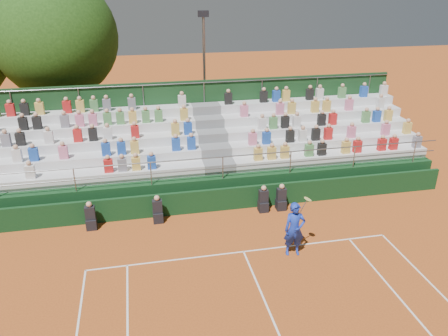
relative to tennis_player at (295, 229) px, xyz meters
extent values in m
plane|color=#AE501D|center=(-1.70, 0.46, -1.01)|extent=(90.00, 90.00, 0.00)
cube|color=white|center=(-1.70, 0.46, -1.00)|extent=(11.00, 0.06, 0.01)
cube|color=white|center=(-1.70, -2.74, -1.00)|extent=(0.06, 6.40, 0.01)
cube|color=black|center=(-1.70, 3.66, -0.51)|extent=(20.00, 0.15, 1.00)
cube|color=black|center=(-7.16, 3.21, -0.79)|extent=(0.40, 0.40, 0.44)
cube|color=black|center=(-7.16, 3.21, -0.31)|extent=(0.38, 0.25, 0.55)
sphere|color=tan|center=(-7.16, 3.21, 0.07)|extent=(0.22, 0.22, 0.22)
cube|color=black|center=(-4.57, 3.21, -0.79)|extent=(0.40, 0.40, 0.44)
cube|color=black|center=(-4.57, 3.21, -0.31)|extent=(0.38, 0.25, 0.55)
sphere|color=tan|center=(-4.57, 3.21, 0.07)|extent=(0.22, 0.22, 0.22)
cube|color=black|center=(-0.17, 3.21, -0.79)|extent=(0.40, 0.40, 0.44)
cube|color=black|center=(-0.17, 3.21, -0.31)|extent=(0.38, 0.25, 0.55)
sphere|color=tan|center=(-0.17, 3.21, 0.07)|extent=(0.22, 0.22, 0.22)
cube|color=black|center=(0.61, 3.21, -0.79)|extent=(0.40, 0.40, 0.44)
cube|color=black|center=(0.61, 3.21, -0.31)|extent=(0.38, 0.25, 0.55)
sphere|color=tan|center=(0.61, 3.21, 0.07)|extent=(0.22, 0.22, 0.22)
cube|color=black|center=(-1.70, 6.76, -0.41)|extent=(20.00, 5.20, 1.20)
cube|color=silver|center=(-7.05, 5.08, 0.40)|extent=(9.30, 0.85, 0.42)
cube|color=silver|center=(3.65, 5.08, 0.40)|extent=(9.30, 0.85, 0.42)
cube|color=slate|center=(-1.70, 5.08, 0.40)|extent=(1.40, 0.85, 0.42)
cube|color=silver|center=(-7.05, 5.93, 0.82)|extent=(9.30, 0.85, 0.42)
cube|color=silver|center=(3.65, 5.93, 0.82)|extent=(9.30, 0.85, 0.42)
cube|color=slate|center=(-1.70, 5.93, 0.82)|extent=(1.40, 0.85, 0.42)
cube|color=silver|center=(-7.05, 6.78, 1.24)|extent=(9.30, 0.85, 0.42)
cube|color=silver|center=(3.65, 6.78, 1.24)|extent=(9.30, 0.85, 0.42)
cube|color=slate|center=(-1.70, 6.78, 1.24)|extent=(1.40, 0.85, 0.42)
cube|color=silver|center=(-7.05, 7.63, 1.66)|extent=(9.30, 0.85, 0.42)
cube|color=silver|center=(3.65, 7.63, 1.66)|extent=(9.30, 0.85, 0.42)
cube|color=slate|center=(-1.70, 7.63, 1.66)|extent=(1.40, 0.85, 0.42)
cube|color=silver|center=(-7.05, 8.48, 2.08)|extent=(9.30, 0.85, 0.42)
cube|color=silver|center=(3.65, 8.48, 2.08)|extent=(9.30, 0.85, 0.42)
cube|color=slate|center=(-1.70, 8.48, 2.08)|extent=(1.40, 0.85, 0.42)
cube|color=#173D1C|center=(-1.70, 9.01, 1.19)|extent=(20.00, 0.12, 4.40)
cylinder|color=gray|center=(-1.70, 4.21, 1.19)|extent=(20.00, 0.05, 0.05)
cylinder|color=gray|center=(-1.70, 8.91, 3.29)|extent=(20.00, 0.05, 0.05)
cube|color=silver|center=(-9.47, 4.93, 0.89)|extent=(0.36, 0.24, 0.56)
cube|color=red|center=(-6.40, 4.93, 0.89)|extent=(0.36, 0.24, 0.56)
cube|color=slate|center=(-5.84, 4.93, 0.89)|extent=(0.36, 0.24, 0.56)
cube|color=gold|center=(-5.27, 4.93, 0.89)|extent=(0.36, 0.24, 0.56)
cube|color=#1E4CB2|center=(-4.63, 4.93, 0.89)|extent=(0.36, 0.24, 0.56)
cube|color=silver|center=(-10.06, 5.78, 1.31)|extent=(0.36, 0.24, 0.56)
cube|color=#1E4CB2|center=(-9.42, 5.78, 1.31)|extent=(0.36, 0.24, 0.56)
cube|color=pink|center=(-8.24, 5.78, 1.31)|extent=(0.36, 0.24, 0.56)
cube|color=#1E4CB2|center=(-6.49, 5.78, 1.31)|extent=(0.36, 0.24, 0.56)
cube|color=#1E4CB2|center=(-5.84, 5.78, 1.31)|extent=(0.36, 0.24, 0.56)
cube|color=gold|center=(-5.28, 5.78, 1.31)|extent=(0.36, 0.24, 0.56)
cube|color=#1E4CB2|center=(-3.49, 5.78, 1.31)|extent=(0.36, 0.24, 0.56)
cube|color=#1E4CB2|center=(-2.81, 5.78, 1.31)|extent=(0.36, 0.24, 0.56)
cube|color=slate|center=(-10.61, 6.63, 1.73)|extent=(0.36, 0.24, 0.56)
cube|color=black|center=(-10.04, 6.63, 1.73)|extent=(0.36, 0.24, 0.56)
cube|color=silver|center=(-8.89, 6.63, 1.73)|extent=(0.36, 0.24, 0.56)
cube|color=red|center=(-7.68, 6.63, 1.73)|extent=(0.36, 0.24, 0.56)
cube|color=black|center=(-7.04, 6.63, 1.73)|extent=(0.36, 0.24, 0.56)
cube|color=silver|center=(-6.41, 6.63, 1.73)|extent=(0.36, 0.24, 0.56)
cube|color=red|center=(-5.22, 6.63, 1.73)|extent=(0.36, 0.24, 0.56)
cube|color=gold|center=(-3.42, 6.63, 1.73)|extent=(0.36, 0.24, 0.56)
cube|color=#1E4CB2|center=(-2.84, 6.63, 1.73)|extent=(0.36, 0.24, 0.56)
cube|color=black|center=(-10.02, 7.48, 2.15)|extent=(0.36, 0.24, 0.56)
cube|color=black|center=(-9.44, 7.48, 2.15)|extent=(0.36, 0.24, 0.56)
cube|color=slate|center=(-8.27, 7.48, 2.15)|extent=(0.36, 0.24, 0.56)
cube|color=pink|center=(-7.63, 7.48, 2.15)|extent=(0.36, 0.24, 0.56)
cube|color=pink|center=(-7.05, 7.48, 2.15)|extent=(0.36, 0.24, 0.56)
cube|color=#4C8C4C|center=(-6.41, 7.48, 2.15)|extent=(0.36, 0.24, 0.56)
cube|color=#4C8C4C|center=(-5.84, 7.48, 2.15)|extent=(0.36, 0.24, 0.56)
cube|color=gold|center=(-5.28, 7.48, 2.15)|extent=(0.36, 0.24, 0.56)
cube|color=#4C8C4C|center=(-4.68, 7.48, 2.15)|extent=(0.36, 0.24, 0.56)
cube|color=#4C8C4C|center=(-4.09, 7.48, 2.15)|extent=(0.36, 0.24, 0.56)
cube|color=gold|center=(-2.90, 7.48, 2.15)|extent=(0.36, 0.24, 0.56)
cube|color=red|center=(-10.66, 8.33, 2.57)|extent=(0.36, 0.24, 0.56)
cube|color=black|center=(-10.05, 8.33, 2.57)|extent=(0.36, 0.24, 0.56)
cube|color=gold|center=(-9.41, 8.33, 2.57)|extent=(0.36, 0.24, 0.56)
cube|color=red|center=(-8.21, 8.33, 2.57)|extent=(0.36, 0.24, 0.56)
cube|color=gold|center=(-7.63, 8.33, 2.57)|extent=(0.36, 0.24, 0.56)
cube|color=#4C8C4C|center=(-7.00, 8.33, 2.57)|extent=(0.36, 0.24, 0.56)
cube|color=slate|center=(-6.43, 8.33, 2.57)|extent=(0.36, 0.24, 0.56)
cube|color=slate|center=(-5.27, 8.33, 2.57)|extent=(0.36, 0.24, 0.56)
cube|color=silver|center=(-2.88, 8.33, 2.57)|extent=(0.36, 0.24, 0.56)
cube|color=gold|center=(0.04, 4.93, 0.89)|extent=(0.36, 0.24, 0.56)
cube|color=gold|center=(0.67, 4.93, 0.89)|extent=(0.36, 0.24, 0.56)
cube|color=gold|center=(1.28, 4.93, 0.89)|extent=(0.36, 0.24, 0.56)
cube|color=#4C8C4C|center=(2.43, 4.93, 0.89)|extent=(0.36, 0.24, 0.56)
cube|color=black|center=(3.05, 4.93, 0.89)|extent=(0.36, 0.24, 0.56)
cube|color=gold|center=(4.23, 4.93, 0.89)|extent=(0.36, 0.24, 0.56)
cube|color=red|center=(4.80, 4.93, 0.89)|extent=(0.36, 0.24, 0.56)
cube|color=red|center=(6.04, 4.93, 0.89)|extent=(0.36, 0.24, 0.56)
cube|color=red|center=(6.65, 4.93, 0.89)|extent=(0.36, 0.24, 0.56)
cube|color=slate|center=(7.88, 4.93, 0.89)|extent=(0.36, 0.24, 0.56)
cube|color=pink|center=(0.01, 5.78, 1.31)|extent=(0.36, 0.24, 0.56)
cube|color=#1E4CB2|center=(0.67, 5.78, 1.31)|extent=(0.36, 0.24, 0.56)
cube|color=black|center=(1.80, 5.78, 1.31)|extent=(0.36, 0.24, 0.56)
cube|color=silver|center=(2.42, 5.78, 1.31)|extent=(0.36, 0.24, 0.56)
cube|color=black|center=(3.07, 5.78, 1.31)|extent=(0.36, 0.24, 0.56)
cube|color=red|center=(3.69, 5.78, 1.31)|extent=(0.36, 0.24, 0.56)
cube|color=pink|center=(4.87, 5.78, 1.31)|extent=(0.36, 0.24, 0.56)
cube|color=pink|center=(6.67, 5.78, 1.31)|extent=(0.36, 0.24, 0.56)
cube|color=gold|center=(7.83, 5.78, 1.31)|extent=(0.36, 0.24, 0.56)
cube|color=silver|center=(0.68, 6.63, 1.73)|extent=(0.36, 0.24, 0.56)
cube|color=#4C8C4C|center=(1.24, 6.63, 1.73)|extent=(0.36, 0.24, 0.56)
cube|color=black|center=(1.83, 6.63, 1.73)|extent=(0.36, 0.24, 0.56)
cube|color=silver|center=(2.41, 6.63, 1.73)|extent=(0.36, 0.24, 0.56)
cube|color=black|center=(3.69, 6.63, 1.73)|extent=(0.36, 0.24, 0.56)
cube|color=red|center=(4.26, 6.63, 1.73)|extent=(0.36, 0.24, 0.56)
cube|color=#4C8C4C|center=(6.03, 6.63, 1.73)|extent=(0.36, 0.24, 0.56)
cube|color=#1E4CB2|center=(6.61, 6.63, 1.73)|extent=(0.36, 0.24, 0.56)
cube|color=gold|center=(7.24, 6.63, 1.73)|extent=(0.36, 0.24, 0.56)
cube|color=pink|center=(0.02, 7.48, 2.15)|extent=(0.36, 0.24, 0.56)
cube|color=pink|center=(1.83, 7.48, 2.15)|extent=(0.36, 0.24, 0.56)
cube|color=gold|center=(2.44, 7.48, 2.15)|extent=(0.36, 0.24, 0.56)
cube|color=gold|center=(3.66, 7.48, 2.15)|extent=(0.36, 0.24, 0.56)
cube|color=gold|center=(4.28, 7.48, 2.15)|extent=(0.36, 0.24, 0.56)
cube|color=pink|center=(5.50, 7.48, 2.15)|extent=(0.36, 0.24, 0.56)
cube|color=silver|center=(7.23, 7.48, 2.15)|extent=(0.36, 0.24, 0.56)
cube|color=black|center=(-0.58, 8.33, 2.57)|extent=(0.36, 0.24, 0.56)
cube|color=black|center=(1.23, 8.33, 2.57)|extent=(0.36, 0.24, 0.56)
cube|color=#1E4CB2|center=(1.89, 8.33, 2.57)|extent=(0.36, 0.24, 0.56)
cube|color=gold|center=(2.41, 8.33, 2.57)|extent=(0.36, 0.24, 0.56)
cube|color=black|center=(3.69, 8.33, 2.57)|extent=(0.36, 0.24, 0.56)
cube|color=silver|center=(4.22, 8.33, 2.57)|extent=(0.36, 0.24, 0.56)
cube|color=#4C8C4C|center=(5.46, 8.33, 2.57)|extent=(0.36, 0.24, 0.56)
cube|color=#1E4CB2|center=(6.70, 8.33, 2.57)|extent=(0.36, 0.24, 0.56)
cube|color=silver|center=(7.84, 8.33, 2.57)|extent=(0.36, 0.24, 0.56)
imported|color=#1732B1|center=(0.00, 0.00, 0.00)|extent=(0.78, 0.56, 2.01)
cylinder|color=gray|center=(0.25, 0.00, 0.84)|extent=(0.26, 0.03, 0.51)
cylinder|color=#E5D866|center=(0.40, 0.00, 1.14)|extent=(0.26, 0.28, 0.14)
cylinder|color=#392114|center=(-8.96, 12.71, 0.80)|extent=(0.50, 0.50, 3.61)
sphere|color=#1A3C10|center=(-8.96, 12.71, 5.19)|extent=(6.49, 6.49, 6.49)
cylinder|color=gray|center=(-1.00, 13.10, 2.52)|extent=(0.16, 0.16, 7.05)
cube|color=black|center=(-1.00, 13.10, 6.21)|extent=(0.60, 0.25, 0.35)
camera|label=1|loc=(-5.05, -12.32, 8.05)|focal=35.00mm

